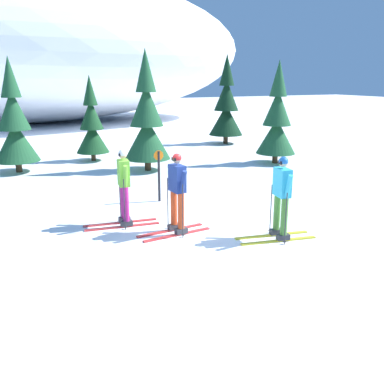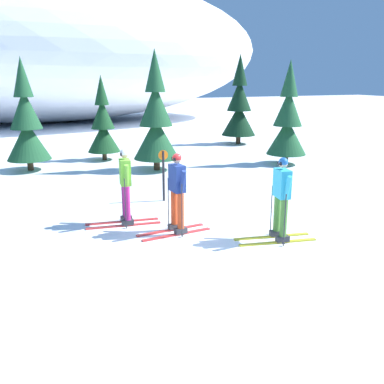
# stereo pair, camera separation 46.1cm
# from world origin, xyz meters

# --- Properties ---
(ground_plane) EXTENTS (120.00, 120.00, 0.00)m
(ground_plane) POSITION_xyz_m (0.00, 0.00, 0.00)
(ground_plane) COLOR white
(skier_lime_jacket) EXTENTS (1.82, 0.77, 1.85)m
(skier_lime_jacket) POSITION_xyz_m (-0.98, 1.38, 0.97)
(skier_lime_jacket) COLOR red
(skier_lime_jacket) RESTS_ON ground
(skier_cyan_jacket) EXTENTS (1.80, 0.83, 1.84)m
(skier_cyan_jacket) POSITION_xyz_m (1.87, -0.92, 0.98)
(skier_cyan_jacket) COLOR gold
(skier_cyan_jacket) RESTS_ON ground
(skier_navy_jacket) EXTENTS (1.73, 0.80, 1.84)m
(skier_navy_jacket) POSITION_xyz_m (-0.04, 0.37, 0.97)
(skier_navy_jacket) COLOR red
(skier_navy_jacket) RESTS_ON ground
(pine_tree_left) EXTENTS (1.62, 1.62, 4.20)m
(pine_tree_left) POSITION_xyz_m (-2.90, 8.87, 1.76)
(pine_tree_left) COLOR #47301E
(pine_tree_left) RESTS_ON ground
(pine_tree_center_left) EXTENTS (1.37, 1.37, 3.56)m
(pine_tree_center_left) POSITION_xyz_m (0.15, 9.98, 1.49)
(pine_tree_center_left) COLOR #47301E
(pine_tree_center_left) RESTS_ON ground
(pine_tree_center_right) EXTENTS (1.73, 1.73, 4.48)m
(pine_tree_center_right) POSITION_xyz_m (1.61, 7.14, 1.87)
(pine_tree_center_right) COLOR #47301E
(pine_tree_center_right) RESTS_ON ground
(pine_tree_right) EXTENTS (1.60, 1.60, 4.14)m
(pine_tree_right) POSITION_xyz_m (6.86, 6.26, 1.73)
(pine_tree_right) COLOR #47301E
(pine_tree_right) RESTS_ON ground
(pine_tree_far_right) EXTENTS (1.78, 1.78, 4.62)m
(pine_tree_far_right) POSITION_xyz_m (7.67, 11.89, 1.93)
(pine_tree_far_right) COLOR #47301E
(pine_tree_far_right) RESTS_ON ground
(snow_ridge_background) EXTENTS (36.43, 20.47, 11.21)m
(snow_ridge_background) POSITION_xyz_m (-1.48, 28.16, 5.60)
(snow_ridge_background) COLOR white
(snow_ridge_background) RESTS_ON ground
(trail_marker_post) EXTENTS (0.28, 0.07, 1.48)m
(trail_marker_post) POSITION_xyz_m (0.51, 2.97, 0.84)
(trail_marker_post) COLOR black
(trail_marker_post) RESTS_ON ground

